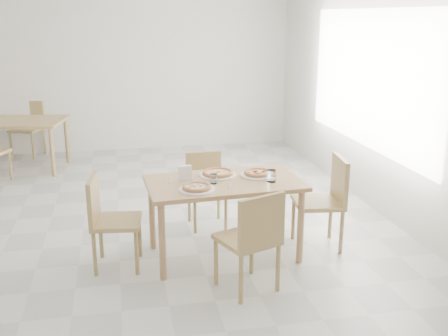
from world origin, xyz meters
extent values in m
plane|color=silver|center=(0.00, 0.00, 0.00)|extent=(7.00, 7.00, 0.00)
plane|color=silver|center=(0.00, 3.50, 1.40)|extent=(6.00, 0.00, 6.00)
plane|color=silver|center=(0.00, -3.50, 1.40)|extent=(6.00, 0.00, 6.00)
plane|color=silver|center=(3.00, 0.00, 1.40)|extent=(0.00, 7.00, 7.00)
cube|color=white|center=(2.98, 0.30, 1.50)|extent=(1.60, 0.02, 3.20)
cube|color=tan|center=(0.99, -0.93, 0.73)|extent=(1.46, 0.89, 0.04)
cylinder|color=tan|center=(0.37, -1.30, 0.35)|extent=(0.06, 0.06, 0.71)
cylinder|color=tan|center=(1.65, -1.22, 0.35)|extent=(0.06, 0.06, 0.71)
cylinder|color=tan|center=(0.33, -0.64, 0.35)|extent=(0.06, 0.06, 0.71)
cylinder|color=tan|center=(1.61, -0.56, 0.35)|extent=(0.06, 0.06, 0.71)
cube|color=tan|center=(1.05, -1.59, 0.44)|extent=(0.56, 0.56, 0.04)
cube|color=tan|center=(1.12, -1.77, 0.67)|extent=(0.42, 0.20, 0.41)
cylinder|color=tan|center=(1.15, -1.34, 0.21)|extent=(0.04, 0.04, 0.42)
cylinder|color=tan|center=(0.81, -1.48, 0.21)|extent=(0.04, 0.04, 0.42)
cylinder|color=tan|center=(1.29, -1.69, 0.21)|extent=(0.04, 0.04, 0.42)
cylinder|color=tan|center=(0.94, -1.83, 0.21)|extent=(0.04, 0.04, 0.42)
cube|color=tan|center=(0.96, -0.17, 0.40)|extent=(0.41, 0.41, 0.04)
cube|color=tan|center=(0.95, 0.01, 0.61)|extent=(0.39, 0.05, 0.37)
cylinder|color=tan|center=(0.80, -0.34, 0.19)|extent=(0.03, 0.03, 0.38)
cylinder|color=tan|center=(1.13, -0.33, 0.19)|extent=(0.03, 0.03, 0.38)
cylinder|color=tan|center=(0.78, -0.01, 0.19)|extent=(0.03, 0.03, 0.38)
cylinder|color=tan|center=(1.12, 0.00, 0.19)|extent=(0.03, 0.03, 0.38)
cube|color=tan|center=(0.00, -0.96, 0.44)|extent=(0.48, 0.48, 0.04)
cube|color=tan|center=(-0.19, -0.93, 0.66)|extent=(0.09, 0.43, 0.41)
cylinder|color=tan|center=(0.15, -1.16, 0.21)|extent=(0.04, 0.04, 0.42)
cylinder|color=tan|center=(0.20, -0.80, 0.21)|extent=(0.04, 0.04, 0.42)
cylinder|color=tan|center=(-0.21, -1.11, 0.21)|extent=(0.04, 0.04, 0.42)
cylinder|color=tan|center=(-0.16, -0.75, 0.21)|extent=(0.04, 0.04, 0.42)
cube|color=tan|center=(1.93, -0.91, 0.46)|extent=(0.50, 0.50, 0.04)
cube|color=tan|center=(2.13, -0.94, 0.70)|extent=(0.10, 0.45, 0.43)
cylinder|color=tan|center=(1.76, -0.70, 0.22)|extent=(0.04, 0.04, 0.44)
cylinder|color=tan|center=(1.71, -1.08, 0.22)|extent=(0.04, 0.04, 0.44)
cylinder|color=tan|center=(2.15, -0.74, 0.22)|extent=(0.04, 0.04, 0.44)
cylinder|color=tan|center=(2.10, -1.13, 0.22)|extent=(0.04, 0.04, 0.44)
cylinder|color=white|center=(0.96, -0.77, 0.76)|extent=(0.35, 0.35, 0.02)
cylinder|color=white|center=(0.70, -1.16, 0.76)|extent=(0.32, 0.32, 0.02)
cylinder|color=white|center=(1.34, -0.84, 0.76)|extent=(0.33, 0.33, 0.02)
cylinder|color=#E39F6A|center=(0.96, -0.77, 0.77)|extent=(0.32, 0.32, 0.01)
torus|color=#E39F6A|center=(0.96, -0.77, 0.78)|extent=(0.32, 0.32, 0.03)
cylinder|color=orange|center=(0.96, -0.77, 0.78)|extent=(0.25, 0.25, 0.01)
ellipsoid|color=#145A17|center=(0.96, -0.77, 0.79)|extent=(0.05, 0.04, 0.01)
cylinder|color=#E39F6A|center=(0.70, -1.16, 0.77)|extent=(0.30, 0.30, 0.01)
torus|color=#E39F6A|center=(0.70, -1.16, 0.78)|extent=(0.30, 0.30, 0.03)
cylinder|color=beige|center=(0.70, -1.16, 0.78)|extent=(0.23, 0.23, 0.01)
cylinder|color=#E39F6A|center=(1.34, -0.84, 0.77)|extent=(0.32, 0.32, 0.01)
torus|color=#E39F6A|center=(1.34, -0.84, 0.78)|extent=(0.33, 0.33, 0.03)
cylinder|color=orange|center=(1.34, -0.84, 0.78)|extent=(0.25, 0.25, 0.01)
cylinder|color=white|center=(1.41, -1.04, 0.81)|extent=(0.08, 0.08, 0.11)
cylinder|color=white|center=(0.88, -0.98, 0.79)|extent=(0.07, 0.07, 0.09)
cube|color=silver|center=(0.64, -0.85, 0.76)|extent=(0.13, 0.08, 0.01)
cube|color=white|center=(0.64, -0.85, 0.83)|extent=(0.12, 0.06, 0.13)
cube|color=silver|center=(0.48, -0.84, 0.75)|extent=(0.03, 0.18, 0.01)
cube|color=silver|center=(1.00, -1.11, 0.75)|extent=(0.05, 0.18, 0.01)
cube|color=tan|center=(-1.50, 2.57, 0.73)|extent=(1.68, 1.16, 0.04)
cylinder|color=tan|center=(-0.88, 2.07, 0.35)|extent=(0.06, 0.06, 0.71)
cylinder|color=tan|center=(-0.74, 2.79, 0.35)|extent=(0.06, 0.06, 0.71)
cylinder|color=tan|center=(-1.44, 1.99, 0.21)|extent=(0.04, 0.04, 0.42)
cube|color=tan|center=(-1.40, 3.33, 0.45)|extent=(0.56, 0.56, 0.04)
cube|color=tan|center=(-1.33, 3.51, 0.68)|extent=(0.42, 0.20, 0.42)
cylinder|color=tan|center=(-1.64, 3.22, 0.21)|extent=(0.04, 0.04, 0.43)
cylinder|color=tan|center=(-1.30, 3.09, 0.21)|extent=(0.04, 0.04, 0.43)
cylinder|color=tan|center=(-1.51, 3.57, 0.21)|extent=(0.04, 0.04, 0.43)
cylinder|color=tan|center=(-1.16, 3.44, 0.21)|extent=(0.04, 0.04, 0.43)
camera|label=1|loc=(0.06, -5.45, 2.22)|focal=42.00mm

